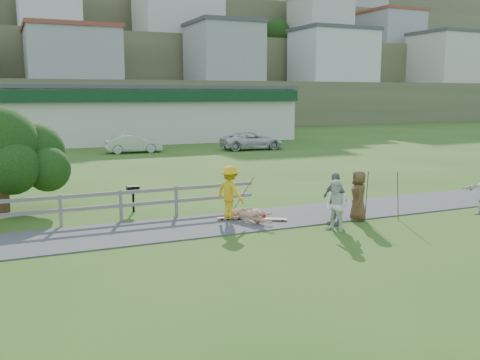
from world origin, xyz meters
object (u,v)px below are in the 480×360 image
Objects in this scene: skater_fallen at (251,215)px; skater_rider at (230,195)px; bbq at (133,199)px; spectator_a at (336,206)px; tree at (1,168)px; spectator_c at (358,196)px; car_silver at (133,144)px; car_white at (252,141)px; spectator_b at (335,199)px.

skater_rider is at bearing 99.45° from skater_fallen.
skater_fallen is at bearing -41.66° from bbq.
spectator_a is 12.33m from tree.
car_silver is at bearing -148.29° from spectator_c.
spectator_c is at bearing 167.67° from car_white.
spectator_a is at bearing -41.68° from bbq.
car_silver is at bearing -26.09° from skater_rider.
spectator_c is at bearing -135.21° from skater_rider.
spectator_b is 0.36× the size of car_white.
spectator_c is 24.21m from car_white.
skater_rider is at bearing -87.18° from spectator_c.
skater_fallen is 24.45m from car_white.
spectator_c reaches higher than car_silver.
skater_fallen is 1.61× the size of bbq.
car_silver reaches higher than skater_fallen.
skater_rider is at bearing -132.15° from spectator_b.
tree is at bearing 117.56° from skater_fallen.
bbq is (-13.66, -18.73, -0.20)m from car_white.
skater_fallen is at bearing -80.85° from spectator_c.
skater_rider is 1.05m from skater_fallen.
skater_fallen is 0.89× the size of spectator_b.
spectator_b is at bearing -144.96° from skater_rider.
bbq is at bearing -97.02° from spectator_c.
bbq is at bearing 106.44° from skater_fallen.
spectator_a reaches higher than bbq.
spectator_c is 13.09m from tree.
car_white is (6.78, 23.24, -0.19)m from spectator_c.
spectator_c is 24.84m from car_silver.
car_silver is (1.22, 23.62, 0.40)m from skater_fallen.
spectator_b reaches higher than spectator_c.
skater_fallen is 9.54m from tree.
skater_rider reaches higher than spectator_c.
skater_fallen is 0.34× the size of tree.
car_silver is at bearing 173.94° from spectator_b.
car_white reaches higher than bbq.
spectator_b is 24.94m from car_silver.
spectator_b is 7.46m from bbq.
car_silver is at bearing 81.77° from bbq.
car_silver is 0.89× the size of tree.
bbq is at bearing 23.69° from skater_rider.
car_white is (7.88, 23.43, -0.20)m from spectator_b.
car_white is 5.06× the size of bbq.
tree is at bearing 136.68° from car_white.
bbq is at bearing -138.07° from spectator_b.
spectator_c is (1.57, 0.99, 0.04)m from spectator_a.
skater_fallen is at bearing -34.89° from tree.
spectator_c is (4.10, -1.77, -0.04)m from skater_rider.
skater_rider is at bearing -33.16° from tree.
car_silver is 0.83× the size of car_white.
tree is at bearing 160.28° from bbq.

